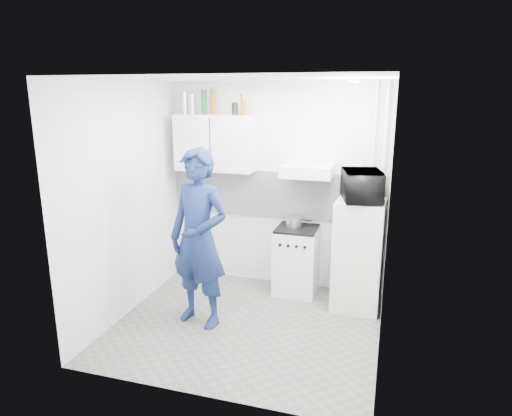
# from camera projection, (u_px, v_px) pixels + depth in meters

# --- Properties ---
(floor) EXTENTS (2.80, 2.80, 0.00)m
(floor) POSITION_uv_depth(u_px,v_px,m) (247.00, 325.00, 4.99)
(floor) COLOR #66665A
(floor) RESTS_ON ground
(ceiling) EXTENTS (2.80, 2.80, 0.00)m
(ceiling) POSITION_uv_depth(u_px,v_px,m) (245.00, 78.00, 4.34)
(ceiling) COLOR white
(ceiling) RESTS_ON wall_back
(wall_back) EXTENTS (2.80, 0.00, 2.80)m
(wall_back) POSITION_uv_depth(u_px,v_px,m) (276.00, 186.00, 5.82)
(wall_back) COLOR silver
(wall_back) RESTS_ON floor
(wall_left) EXTENTS (0.00, 2.60, 2.60)m
(wall_left) POSITION_uv_depth(u_px,v_px,m) (126.00, 201.00, 5.06)
(wall_left) COLOR silver
(wall_left) RESTS_ON floor
(wall_right) EXTENTS (0.00, 2.60, 2.60)m
(wall_right) POSITION_uv_depth(u_px,v_px,m) (388.00, 221.00, 4.27)
(wall_right) COLOR silver
(wall_right) RESTS_ON floor
(person) EXTENTS (0.79, 0.61, 1.93)m
(person) POSITION_uv_depth(u_px,v_px,m) (199.00, 239.00, 4.83)
(person) COLOR #14234E
(person) RESTS_ON floor
(stove) EXTENTS (0.51, 0.51, 0.82)m
(stove) POSITION_uv_depth(u_px,v_px,m) (296.00, 261.00, 5.72)
(stove) COLOR white
(stove) RESTS_ON floor
(fridge) EXTENTS (0.56, 0.56, 1.30)m
(fridge) POSITION_uv_depth(u_px,v_px,m) (358.00, 255.00, 5.25)
(fridge) COLOR white
(fridge) RESTS_ON floor
(stove_top) EXTENTS (0.49, 0.49, 0.03)m
(stove_top) POSITION_uv_depth(u_px,v_px,m) (297.00, 229.00, 5.61)
(stove_top) COLOR black
(stove_top) RESTS_ON stove
(saucepan) EXTENTS (0.19, 0.19, 0.11)m
(saucepan) POSITION_uv_depth(u_px,v_px,m) (294.00, 222.00, 5.66)
(saucepan) COLOR silver
(saucepan) RESTS_ON stove_top
(microwave) EXTENTS (0.68, 0.54, 0.33)m
(microwave) POSITION_uv_depth(u_px,v_px,m) (362.00, 186.00, 5.05)
(microwave) COLOR black
(microwave) RESTS_ON fridge
(bottle_a) EXTENTS (0.06, 0.06, 0.26)m
(bottle_a) POSITION_uv_depth(u_px,v_px,m) (184.00, 103.00, 5.73)
(bottle_a) COLOR silver
(bottle_a) RESTS_ON upper_cabinet
(bottle_b) EXTENTS (0.06, 0.06, 0.24)m
(bottle_b) POSITION_uv_depth(u_px,v_px,m) (192.00, 104.00, 5.70)
(bottle_b) COLOR silver
(bottle_b) RESTS_ON upper_cabinet
(bottle_c) EXTENTS (0.07, 0.07, 0.30)m
(bottle_c) POSITION_uv_depth(u_px,v_px,m) (204.00, 102.00, 5.65)
(bottle_c) COLOR #144C1E
(bottle_c) RESTS_ON upper_cabinet
(bottle_d) EXTENTS (0.07, 0.07, 0.31)m
(bottle_d) POSITION_uv_depth(u_px,v_px,m) (213.00, 102.00, 5.61)
(bottle_d) COLOR brown
(bottle_d) RESTS_ON upper_cabinet
(canister_b) EXTENTS (0.08, 0.08, 0.15)m
(canister_b) POSITION_uv_depth(u_px,v_px,m) (235.00, 109.00, 5.56)
(canister_b) COLOR black
(canister_b) RESTS_ON upper_cabinet
(bottle_e) EXTENTS (0.06, 0.06, 0.24)m
(bottle_e) POSITION_uv_depth(u_px,v_px,m) (243.00, 105.00, 5.51)
(bottle_e) COLOR brown
(bottle_e) RESTS_ON upper_cabinet
(upper_cabinet) EXTENTS (1.00, 0.35, 0.70)m
(upper_cabinet) POSITION_uv_depth(u_px,v_px,m) (215.00, 143.00, 5.73)
(upper_cabinet) COLOR white
(upper_cabinet) RESTS_ON wall_back
(range_hood) EXTENTS (0.60, 0.50, 0.14)m
(range_hood) POSITION_uv_depth(u_px,v_px,m) (308.00, 170.00, 5.40)
(range_hood) COLOR white
(range_hood) RESTS_ON wall_back
(backsplash) EXTENTS (2.74, 0.03, 0.60)m
(backsplash) POSITION_uv_depth(u_px,v_px,m) (276.00, 194.00, 5.84)
(backsplash) COLOR white
(backsplash) RESTS_ON wall_back
(pipe_a) EXTENTS (0.05, 0.05, 2.60)m
(pipe_a) POSITION_uv_depth(u_px,v_px,m) (381.00, 194.00, 5.39)
(pipe_a) COLOR white
(pipe_a) RESTS_ON floor
(pipe_b) EXTENTS (0.04, 0.04, 2.60)m
(pipe_b) POSITION_uv_depth(u_px,v_px,m) (371.00, 194.00, 5.42)
(pipe_b) COLOR white
(pipe_b) RESTS_ON floor
(ceiling_spot_fixture) EXTENTS (0.10, 0.10, 0.02)m
(ceiling_spot_fixture) POSITION_uv_depth(u_px,v_px,m) (354.00, 81.00, 4.26)
(ceiling_spot_fixture) COLOR white
(ceiling_spot_fixture) RESTS_ON ceiling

